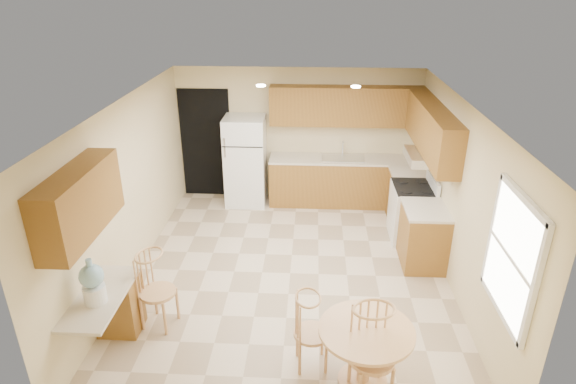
# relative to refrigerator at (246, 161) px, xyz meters

# --- Properties ---
(floor) EXTENTS (5.50, 5.50, 0.00)m
(floor) POSITION_rel_refrigerator_xyz_m (0.95, -2.40, -0.83)
(floor) COLOR beige
(floor) RESTS_ON ground
(ceiling) EXTENTS (4.50, 5.50, 0.02)m
(ceiling) POSITION_rel_refrigerator_xyz_m (0.95, -2.40, 1.67)
(ceiling) COLOR white
(ceiling) RESTS_ON wall_back
(wall_back) EXTENTS (4.50, 0.02, 2.50)m
(wall_back) POSITION_rel_refrigerator_xyz_m (0.95, 0.35, 0.42)
(wall_back) COLOR beige
(wall_back) RESTS_ON floor
(wall_front) EXTENTS (4.50, 0.02, 2.50)m
(wall_front) POSITION_rel_refrigerator_xyz_m (0.95, -5.15, 0.42)
(wall_front) COLOR beige
(wall_front) RESTS_ON floor
(wall_left) EXTENTS (0.02, 5.50, 2.50)m
(wall_left) POSITION_rel_refrigerator_xyz_m (-1.30, -2.40, 0.42)
(wall_left) COLOR beige
(wall_left) RESTS_ON floor
(wall_right) EXTENTS (0.02, 5.50, 2.50)m
(wall_right) POSITION_rel_refrigerator_xyz_m (3.20, -2.40, 0.42)
(wall_right) COLOR beige
(wall_right) RESTS_ON floor
(doorway) EXTENTS (0.90, 0.02, 2.10)m
(doorway) POSITION_rel_refrigerator_xyz_m (-0.80, 0.34, 0.22)
(doorway) COLOR black
(doorway) RESTS_ON floor
(base_cab_back) EXTENTS (2.75, 0.60, 0.87)m
(base_cab_back) POSITION_rel_refrigerator_xyz_m (1.83, 0.05, -0.40)
(base_cab_back) COLOR #8D5F23
(base_cab_back) RESTS_ON floor
(counter_back) EXTENTS (2.75, 0.63, 0.04)m
(counter_back) POSITION_rel_refrigerator_xyz_m (1.83, 0.05, 0.06)
(counter_back) COLOR beige
(counter_back) RESTS_ON base_cab_back
(base_cab_right_a) EXTENTS (0.60, 0.59, 0.87)m
(base_cab_right_a) POSITION_rel_refrigerator_xyz_m (2.90, -0.54, -0.40)
(base_cab_right_a) COLOR #8D5F23
(base_cab_right_a) RESTS_ON floor
(counter_right_a) EXTENTS (0.63, 0.59, 0.04)m
(counter_right_a) POSITION_rel_refrigerator_xyz_m (2.90, -0.54, 0.06)
(counter_right_a) COLOR beige
(counter_right_a) RESTS_ON base_cab_right_a
(base_cab_right_b) EXTENTS (0.60, 0.80, 0.87)m
(base_cab_right_b) POSITION_rel_refrigerator_xyz_m (2.90, -2.00, -0.40)
(base_cab_right_b) COLOR #8D5F23
(base_cab_right_b) RESTS_ON floor
(counter_right_b) EXTENTS (0.63, 0.80, 0.04)m
(counter_right_b) POSITION_rel_refrigerator_xyz_m (2.90, -2.00, 0.06)
(counter_right_b) COLOR beige
(counter_right_b) RESTS_ON base_cab_right_b
(upper_cab_back) EXTENTS (2.75, 0.33, 0.70)m
(upper_cab_back) POSITION_rel_refrigerator_xyz_m (1.83, 0.19, 1.02)
(upper_cab_back) COLOR #8D5F23
(upper_cab_back) RESTS_ON wall_back
(upper_cab_right) EXTENTS (0.33, 2.42, 0.70)m
(upper_cab_right) POSITION_rel_refrigerator_xyz_m (3.04, -1.19, 1.02)
(upper_cab_right) COLOR #8D5F23
(upper_cab_right) RESTS_ON wall_right
(upper_cab_left) EXTENTS (0.33, 1.40, 0.70)m
(upper_cab_left) POSITION_rel_refrigerator_xyz_m (-1.13, -4.00, 1.02)
(upper_cab_left) COLOR #8D5F23
(upper_cab_left) RESTS_ON wall_left
(sink) EXTENTS (0.78, 0.44, 0.01)m
(sink) POSITION_rel_refrigerator_xyz_m (1.80, 0.05, 0.08)
(sink) COLOR silver
(sink) RESTS_ON counter_back
(range_hood) EXTENTS (0.50, 0.76, 0.14)m
(range_hood) POSITION_rel_refrigerator_xyz_m (2.95, -1.22, 0.59)
(range_hood) COLOR silver
(range_hood) RESTS_ON upper_cab_right
(desk_pedestal) EXTENTS (0.48, 0.42, 0.72)m
(desk_pedestal) POSITION_rel_refrigerator_xyz_m (-1.05, -3.72, -0.47)
(desk_pedestal) COLOR #8D5F23
(desk_pedestal) RESTS_ON floor
(desk_top) EXTENTS (0.50, 1.20, 0.04)m
(desk_top) POSITION_rel_refrigerator_xyz_m (-1.05, -4.10, -0.08)
(desk_top) COLOR beige
(desk_top) RESTS_ON desk_pedestal
(window) EXTENTS (0.06, 1.12, 1.30)m
(window) POSITION_rel_refrigerator_xyz_m (3.18, -4.25, 0.67)
(window) COLOR white
(window) RESTS_ON wall_right
(can_light_a) EXTENTS (0.14, 0.14, 0.02)m
(can_light_a) POSITION_rel_refrigerator_xyz_m (0.45, -1.20, 1.65)
(can_light_a) COLOR white
(can_light_a) RESTS_ON ceiling
(can_light_b) EXTENTS (0.14, 0.14, 0.02)m
(can_light_b) POSITION_rel_refrigerator_xyz_m (1.85, -1.20, 1.65)
(can_light_b) COLOR white
(can_light_b) RESTS_ON ceiling
(refrigerator) EXTENTS (0.74, 0.72, 1.67)m
(refrigerator) POSITION_rel_refrigerator_xyz_m (0.00, 0.00, 0.00)
(refrigerator) COLOR white
(refrigerator) RESTS_ON floor
(stove) EXTENTS (0.65, 0.76, 1.09)m
(stove) POSITION_rel_refrigerator_xyz_m (2.88, -1.22, -0.37)
(stove) COLOR white
(stove) RESTS_ON floor
(dining_table) EXTENTS (0.98, 0.98, 0.72)m
(dining_table) POSITION_rel_refrigerator_xyz_m (1.82, -4.44, -0.36)
(dining_table) COLOR tan
(dining_table) RESTS_ON floor
(chair_table_a) EXTENTS (0.40, 0.52, 0.90)m
(chair_table_a) POSITION_rel_refrigerator_xyz_m (1.27, -4.27, -0.28)
(chair_table_a) COLOR tan
(chair_table_a) RESTS_ON floor
(chair_table_b) EXTENTS (0.47, 0.49, 1.05)m
(chair_table_b) POSITION_rel_refrigerator_xyz_m (1.87, -4.70, -0.19)
(chair_table_b) COLOR tan
(chair_table_b) RESTS_ON floor
(chair_desk) EXTENTS (0.44, 0.57, 0.99)m
(chair_desk) POSITION_rel_refrigerator_xyz_m (-0.60, -3.69, -0.23)
(chair_desk) COLOR tan
(chair_desk) RESTS_ON floor
(water_crock) EXTENTS (0.26, 0.26, 0.53)m
(water_crock) POSITION_rel_refrigerator_xyz_m (-1.05, -4.20, 0.17)
(water_crock) COLOR white
(water_crock) RESTS_ON desk_top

